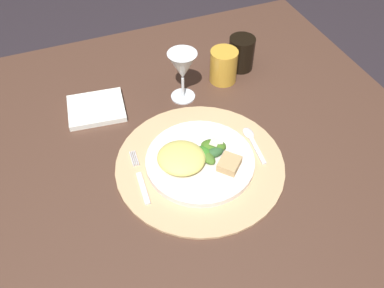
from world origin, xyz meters
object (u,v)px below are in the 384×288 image
at_px(wine_glass, 182,67).
at_px(spoon, 251,139).
at_px(fork, 140,179).
at_px(dinner_plate, 200,161).
at_px(dark_tumbler, 241,53).
at_px(dining_table, 157,182).
at_px(napkin, 96,108).
at_px(amber_tumbler, 223,66).

bearing_deg(wine_glass, spoon, -66.07).
distance_m(fork, wine_glass, 0.31).
distance_m(fork, spoon, 0.29).
bearing_deg(dinner_plate, spoon, 8.77).
bearing_deg(wine_glass, dark_tumbler, 17.60).
relative_size(spoon, wine_glass, 0.87).
xyz_separation_m(dining_table, wine_glass, (0.13, 0.14, 0.25)).
height_order(dinner_plate, fork, dinner_plate).
distance_m(spoon, napkin, 0.41).
distance_m(napkin, dark_tumbler, 0.44).
xyz_separation_m(dinner_plate, wine_glass, (0.05, 0.24, 0.08)).
bearing_deg(dining_table, napkin, 121.42).
xyz_separation_m(fork, wine_glass, (0.19, 0.23, 0.09)).
bearing_deg(dark_tumbler, dining_table, -148.89).
bearing_deg(dark_tumbler, wine_glass, -162.40).
bearing_deg(dining_table, fork, -121.75).
bearing_deg(wine_glass, napkin, 172.06).
xyz_separation_m(napkin, dark_tumbler, (0.43, 0.03, 0.04)).
distance_m(fork, napkin, 0.27).
xyz_separation_m(fork, amber_tumbler, (0.32, 0.26, 0.04)).
bearing_deg(amber_tumbler, dinner_plate, -123.80).
xyz_separation_m(spoon, wine_glass, (-0.10, 0.22, 0.09)).
height_order(fork, amber_tumbler, amber_tumbler).
height_order(dining_table, fork, fork).
distance_m(napkin, amber_tumbler, 0.36).
bearing_deg(fork, dinner_plate, -1.35).
bearing_deg(dark_tumbler, napkin, -175.75).
relative_size(dining_table, dinner_plate, 5.30).
bearing_deg(dining_table, amber_tumbler, 32.45).
bearing_deg(napkin, dining_table, -58.58).
bearing_deg(wine_glass, fork, -128.92).
xyz_separation_m(spoon, napkin, (-0.33, 0.25, -0.00)).
height_order(amber_tumbler, dark_tumbler, dark_tumbler).
bearing_deg(dining_table, dinner_plate, -52.26).
bearing_deg(spoon, wine_glass, 113.93).
xyz_separation_m(fork, dark_tumbler, (0.39, 0.30, 0.04)).
xyz_separation_m(fork, spoon, (0.29, 0.02, -0.00)).
bearing_deg(fork, napkin, 98.62).
height_order(wine_glass, dark_tumbler, wine_glass).
bearing_deg(napkin, spoon, -37.28).
bearing_deg(dark_tumbler, amber_tumbler, -154.11).
bearing_deg(dinner_plate, amber_tumbler, 56.20).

